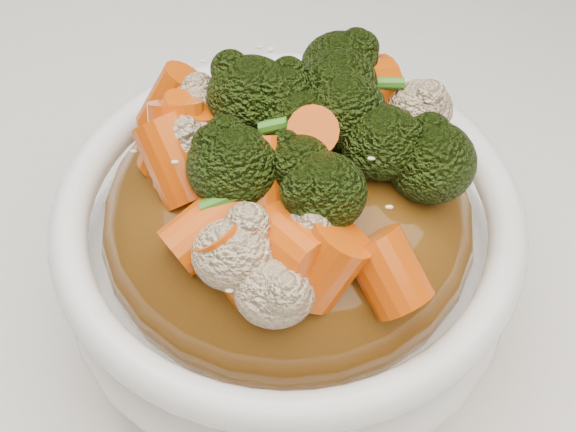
# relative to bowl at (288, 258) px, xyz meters

# --- Properties ---
(tablecloth) EXTENTS (1.20, 0.80, 0.04)m
(tablecloth) POSITION_rel_bowl_xyz_m (0.00, -0.01, -0.06)
(tablecloth) COLOR white
(tablecloth) RESTS_ON dining_table
(bowl) EXTENTS (0.24, 0.24, 0.09)m
(bowl) POSITION_rel_bowl_xyz_m (0.00, 0.00, 0.00)
(bowl) COLOR white
(bowl) RESTS_ON tablecloth
(sauce_base) EXTENTS (0.19, 0.19, 0.10)m
(sauce_base) POSITION_rel_bowl_xyz_m (0.00, 0.00, 0.03)
(sauce_base) COLOR brown
(sauce_base) RESTS_ON bowl
(carrots) EXTENTS (0.19, 0.19, 0.05)m
(carrots) POSITION_rel_bowl_xyz_m (0.00, 0.00, 0.09)
(carrots) COLOR #D84E07
(carrots) RESTS_ON sauce_base
(broccoli) EXTENTS (0.19, 0.19, 0.05)m
(broccoli) POSITION_rel_bowl_xyz_m (0.00, 0.00, 0.09)
(broccoli) COLOR black
(broccoli) RESTS_ON sauce_base
(cauliflower) EXTENTS (0.19, 0.19, 0.04)m
(cauliflower) POSITION_rel_bowl_xyz_m (0.00, 0.00, 0.09)
(cauliflower) COLOR beige
(cauliflower) RESTS_ON sauce_base
(scallions) EXTENTS (0.14, 0.14, 0.02)m
(scallions) POSITION_rel_bowl_xyz_m (0.00, 0.00, 0.10)
(scallions) COLOR #33771B
(scallions) RESTS_ON sauce_base
(sesame_seeds) EXTENTS (0.17, 0.17, 0.01)m
(sesame_seeds) POSITION_rel_bowl_xyz_m (0.00, 0.00, 0.10)
(sesame_seeds) COLOR beige
(sesame_seeds) RESTS_ON sauce_base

